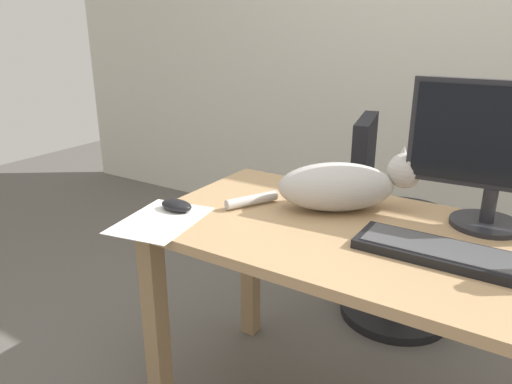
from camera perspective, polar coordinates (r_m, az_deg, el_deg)
name	(u,v)px	position (r m, az deg, el deg)	size (l,w,h in m)	color
back_wall	(500,15)	(2.78, 26.81, 18.13)	(6.00, 0.04, 2.60)	beige
desk	(385,272)	(1.43, 14.96, -9.06)	(1.39, 0.67, 0.71)	tan
office_chair	(390,237)	(2.20, 15.44, -5.08)	(0.49, 0.48, 0.90)	black
monitor	(498,150)	(1.49, 26.61, 4.41)	(0.48, 0.20, 0.41)	#232328
keyboard	(445,253)	(1.31, 21.33, -6.69)	(0.44, 0.15, 0.03)	black
cat	(343,185)	(1.53, 10.22, 0.85)	(0.52, 0.38, 0.20)	#B2ADA8
computer_mouse	(177,205)	(1.53, -9.33, -1.57)	(0.11, 0.06, 0.04)	black
paper_sheet	(161,220)	(1.47, -11.14, -3.26)	(0.21, 0.30, 0.00)	white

